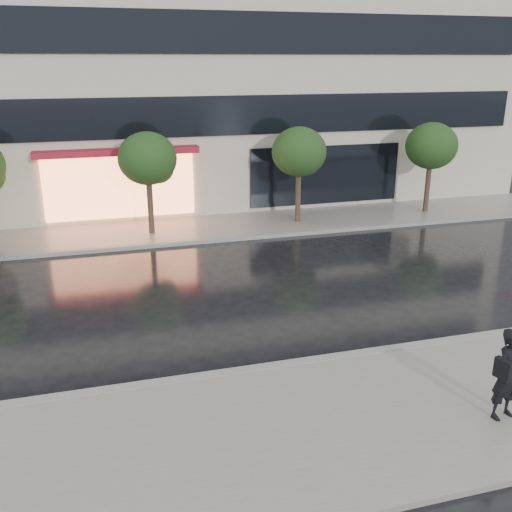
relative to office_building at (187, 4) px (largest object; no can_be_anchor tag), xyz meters
name	(u,v)px	position (x,y,z in m)	size (l,w,h in m)	color
ground	(320,341)	(0.00, -17.97, -9.00)	(120.00, 120.00, 0.00)	black
sidewalk_near	(383,415)	(0.00, -21.22, -8.94)	(60.00, 4.50, 0.12)	slate
sidewalk_far	(226,226)	(0.00, -7.72, -8.94)	(60.00, 3.50, 0.12)	slate
curb_near	(336,358)	(0.00, -18.97, -8.93)	(60.00, 0.25, 0.14)	gray
curb_far	(236,238)	(0.00, -9.47, -8.93)	(60.00, 0.25, 0.14)	gray
office_building	(187,4)	(0.00, 0.00, 0.00)	(30.00, 12.76, 18.00)	#B8B09C
bg_building_right	(505,38)	(26.00, 10.03, -1.00)	(12.00, 12.00, 16.00)	#4C4C54
tree_mid_west	(149,160)	(-2.94, -7.94, -6.08)	(2.20, 2.20, 3.99)	#33261C
tree_mid_east	(300,153)	(3.06, -7.94, -6.08)	(2.20, 2.20, 3.99)	#33261C
tree_far_east	(432,147)	(9.06, -7.94, -6.08)	(2.20, 2.20, 3.99)	#33261C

